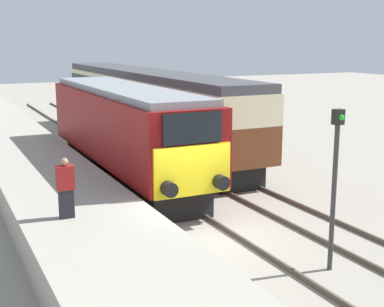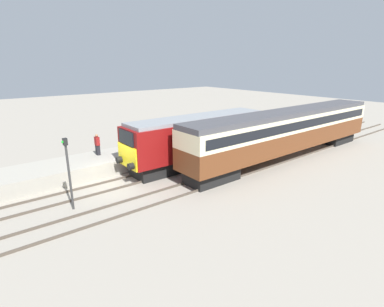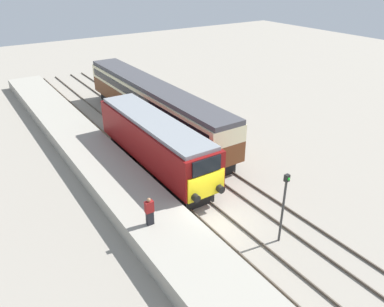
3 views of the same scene
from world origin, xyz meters
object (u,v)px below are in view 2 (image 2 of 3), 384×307
at_px(locomotive, 199,138).
at_px(passenger_carriage, 288,129).
at_px(person_on_platform, 97,145).
at_px(signal_post, 68,168).

height_order(locomotive, passenger_carriage, passenger_carriage).
bearing_deg(person_on_platform, passenger_carriage, 61.21).
relative_size(locomotive, signal_post, 3.16).
distance_m(locomotive, signal_post, 10.39).
bearing_deg(passenger_carriage, person_on_platform, -118.79).
xyz_separation_m(passenger_carriage, person_on_platform, (-7.25, -13.20, -0.62)).
xyz_separation_m(person_on_platform, signal_post, (5.55, -3.70, 0.54)).
height_order(passenger_carriage, signal_post, passenger_carriage).
relative_size(locomotive, person_on_platform, 7.93).
xyz_separation_m(locomotive, signal_post, (1.70, -10.24, 0.27)).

